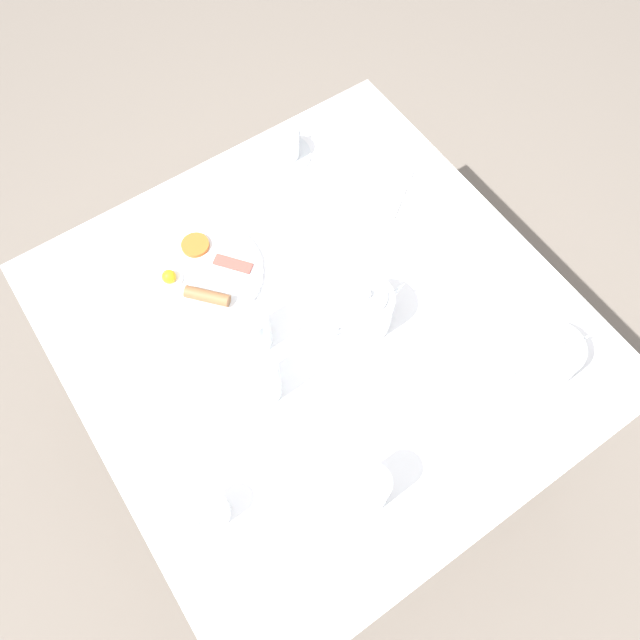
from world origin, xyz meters
TOP-DOWN VIEW (x-y plane):
  - ground_plane at (0.00, 0.00)m, footprint 8.00×8.00m
  - table at (0.00, 0.00)m, footprint 1.03×1.06m
  - breakfast_plate at (0.15, -0.25)m, footprint 0.27×0.27m
  - teapot_near at (-0.32, 0.34)m, footprint 0.21×0.12m
  - teapot_far at (-0.08, 0.05)m, footprint 0.21×0.12m
  - teacup_with_saucer_left at (-0.19, -0.44)m, footprint 0.13×0.13m
  - water_glass_tall at (0.14, -0.04)m, footprint 0.07×0.07m
  - water_glass_short at (0.13, 0.35)m, footprint 0.07×0.07m
  - wine_glass_spare at (0.18, 0.06)m, footprint 0.07×0.07m
  - creamer_jug at (0.39, 0.22)m, footprint 0.08×0.06m
  - napkin_folded at (-0.32, -0.21)m, footprint 0.20×0.19m
  - fork_by_plate at (-0.10, 0.31)m, footprint 0.13×0.13m
  - knife_by_plate at (-0.34, 0.07)m, footprint 0.13×0.21m
  - spoon_for_tea at (0.17, 0.21)m, footprint 0.12×0.11m
  - fork_spare at (0.36, 0.05)m, footprint 0.10×0.17m

SIDE VIEW (x-z plane):
  - ground_plane at x=0.00m, z-range 0.00..0.00m
  - table at x=0.00m, z-range 0.30..1.04m
  - fork_by_plate at x=-0.10m, z-range 0.74..0.74m
  - spoon_for_tea at x=0.17m, z-range 0.74..0.74m
  - fork_spare at x=0.36m, z-range 0.74..0.74m
  - knife_by_plate at x=-0.34m, z-range 0.74..0.74m
  - napkin_folded at x=-0.32m, z-range 0.74..0.74m
  - breakfast_plate at x=0.15m, z-range 0.72..0.76m
  - teacup_with_saucer_left at x=-0.19m, z-range 0.73..0.79m
  - creamer_jug at x=0.39m, z-range 0.74..0.80m
  - teapot_near at x=-0.32m, z-range 0.72..0.86m
  - teapot_far at x=-0.08m, z-range 0.72..0.86m
  - water_glass_tall at x=0.14m, z-range 0.74..0.85m
  - water_glass_short at x=0.13m, z-range 0.74..0.86m
  - wine_glass_spare at x=0.18m, z-range 0.74..0.88m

